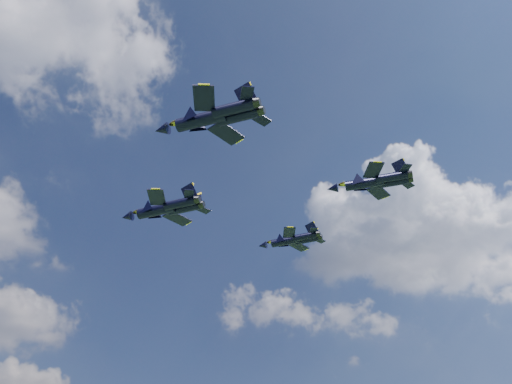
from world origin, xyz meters
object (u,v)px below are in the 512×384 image
(jet_left, at_px, (198,120))
(jet_slot, at_px, (362,183))
(jet_right, at_px, (284,241))
(jet_lead, at_px, (154,211))

(jet_left, bearing_deg, jet_slot, -42.65)
(jet_right, distance_m, jet_slot, 25.45)
(jet_lead, bearing_deg, jet_left, -136.47)
(jet_left, xyz_separation_m, jet_right, (31.16, 22.48, -0.43))
(jet_lead, distance_m, jet_right, 26.68)
(jet_right, height_order, jet_slot, jet_right)
(jet_lead, distance_m, jet_left, 25.63)
(jet_right, bearing_deg, jet_lead, 138.53)
(jet_right, bearing_deg, jet_slot, -131.09)
(jet_lead, bearing_deg, jet_right, -41.90)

